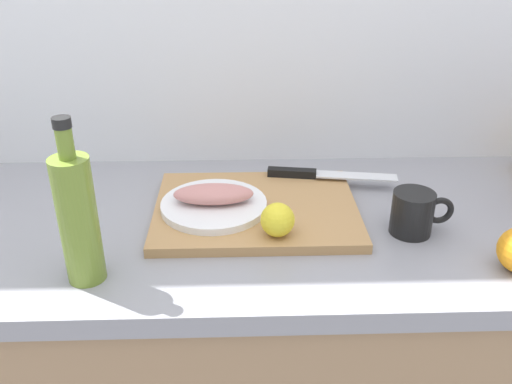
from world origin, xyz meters
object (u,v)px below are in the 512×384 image
object	(u,v)px
cutting_board	(256,209)
coffee_mug_2	(414,213)
lemon_0	(278,220)
olive_oil_bottle	(78,217)
white_plate	(214,205)
chef_knife	(315,174)
fish_fillet	(213,194)

from	to	relation	value
cutting_board	coffee_mug_2	distance (m)	0.31
lemon_0	olive_oil_bottle	xyz separation A→B (m)	(-0.33, -0.10, 0.07)
cutting_board	coffee_mug_2	size ratio (longest dim) A/B	3.44
white_plate	lemon_0	size ratio (longest dim) A/B	3.36
chef_knife	lemon_0	distance (m)	0.26
white_plate	cutting_board	bearing A→B (deg)	8.03
fish_fillet	coffee_mug_2	bearing A→B (deg)	-10.47
chef_knife	lemon_0	world-z (taller)	lemon_0
olive_oil_bottle	lemon_0	bearing A→B (deg)	16.24
fish_fillet	chef_knife	world-z (taller)	fish_fillet
fish_fillet	chef_knife	bearing A→B (deg)	31.51
fish_fillet	coffee_mug_2	size ratio (longest dim) A/B	1.34
fish_fillet	olive_oil_bottle	world-z (taller)	olive_oil_bottle
olive_oil_bottle	fish_fillet	bearing A→B (deg)	43.91
white_plate	lemon_0	xyz separation A→B (m)	(0.12, -0.10, 0.02)
white_plate	coffee_mug_2	xyz separation A→B (m)	(0.39, -0.07, 0.02)
fish_fillet	lemon_0	bearing A→B (deg)	-40.72
cutting_board	lemon_0	distance (m)	0.13
cutting_board	white_plate	xyz separation A→B (m)	(-0.09, -0.01, 0.02)
coffee_mug_2	fish_fillet	bearing A→B (deg)	169.53
white_plate	chef_knife	bearing A→B (deg)	31.51
fish_fillet	lemon_0	xyz separation A→B (m)	(0.12, -0.10, -0.00)
olive_oil_bottle	coffee_mug_2	world-z (taller)	olive_oil_bottle
lemon_0	coffee_mug_2	distance (m)	0.27
lemon_0	white_plate	bearing A→B (deg)	139.28
cutting_board	coffee_mug_2	xyz separation A→B (m)	(0.30, -0.08, 0.03)
white_plate	lemon_0	bearing A→B (deg)	-40.72
white_plate	fish_fillet	distance (m)	0.03
olive_oil_bottle	coffee_mug_2	xyz separation A→B (m)	(0.60, 0.13, -0.08)
lemon_0	cutting_board	bearing A→B (deg)	107.11
olive_oil_bottle	coffee_mug_2	distance (m)	0.61
cutting_board	olive_oil_bottle	size ratio (longest dim) A/B	1.44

